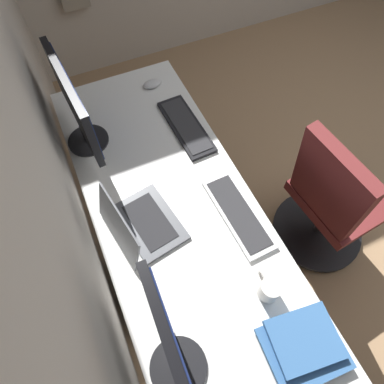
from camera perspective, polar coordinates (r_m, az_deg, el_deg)
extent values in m
cube|color=beige|center=(0.97, -25.92, 0.36)|extent=(4.72, 0.10, 2.60)
cube|color=white|center=(1.47, -1.78, -5.38)|extent=(2.01, 0.70, 0.03)
cylinder|color=silver|center=(2.35, -4.30, 12.74)|extent=(0.05, 0.05, 0.70)
cylinder|color=silver|center=(2.29, -17.92, 7.85)|extent=(0.05, 0.05, 0.70)
cube|color=white|center=(1.76, -0.11, -15.46)|extent=(0.40, 0.50, 0.69)
cube|color=silver|center=(1.81, 7.42, -12.14)|extent=(0.37, 0.01, 0.61)
cylinder|color=black|center=(1.31, -2.30, -27.42)|extent=(0.20, 0.20, 0.01)
cylinder|color=black|center=(1.26, -2.39, -27.27)|extent=(0.04, 0.04, 0.10)
cube|color=black|center=(1.05, -2.86, -26.54)|extent=(0.50, 0.05, 0.32)
cube|color=#19234C|center=(1.05, -1.92, -26.14)|extent=(0.46, 0.03, 0.28)
cylinder|color=black|center=(1.78, -17.05, 8.32)|extent=(0.20, 0.20, 0.01)
cylinder|color=black|center=(1.73, -17.53, 9.48)|extent=(0.04, 0.04, 0.10)
cube|color=black|center=(1.59, -19.46, 14.12)|extent=(0.53, 0.07, 0.30)
cube|color=#19234C|center=(1.59, -18.86, 14.31)|extent=(0.49, 0.05, 0.27)
cube|color=#595B60|center=(1.46, -7.12, -5.06)|extent=(0.35, 0.26, 0.01)
cube|color=#262628|center=(1.46, -7.16, -4.92)|extent=(0.27, 0.18, 0.00)
cube|color=#595B60|center=(1.36, -12.39, -5.82)|extent=(0.32, 0.11, 0.20)
cube|color=#330F14|center=(1.36, -12.39, -5.82)|extent=(0.29, 0.09, 0.17)
cube|color=silver|center=(1.48, 7.79, -3.65)|extent=(0.42, 0.16, 0.02)
cube|color=#2D2D30|center=(1.47, 7.84, -3.45)|extent=(0.38, 0.13, 0.00)
cube|color=black|center=(1.75, -1.00, 11.00)|extent=(0.43, 0.16, 0.02)
cube|color=#2D2D30|center=(1.75, -1.01, 11.24)|extent=(0.38, 0.13, 0.00)
ellipsoid|color=silver|center=(1.98, -6.69, 17.68)|extent=(0.06, 0.10, 0.03)
cube|color=beige|center=(1.37, 18.26, -23.83)|extent=(0.23, 0.26, 0.02)
cube|color=#38669E|center=(1.35, 18.31, -23.72)|extent=(0.25, 0.28, 0.02)
cube|color=#38669E|center=(1.34, 18.42, -22.47)|extent=(0.22, 0.25, 0.02)
cylinder|color=silver|center=(1.34, 12.96, -15.78)|extent=(0.08, 0.08, 0.09)
torus|color=silver|center=(1.35, 11.83, -13.81)|extent=(0.06, 0.01, 0.06)
cube|color=maroon|center=(2.00, 23.83, -0.90)|extent=(0.48, 0.46, 0.07)
cube|color=maroon|center=(1.65, 22.21, 0.89)|extent=(0.41, 0.17, 0.50)
cylinder|color=black|center=(2.18, 21.83, -3.76)|extent=(0.05, 0.05, 0.37)
cylinder|color=black|center=(2.35, 20.25, -6.04)|extent=(0.56, 0.56, 0.03)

